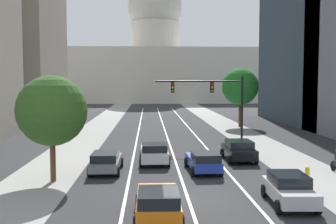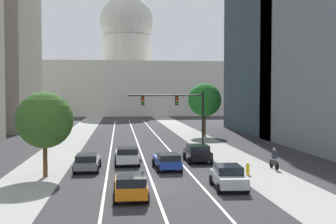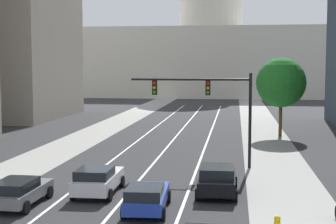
{
  "view_description": "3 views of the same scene",
  "coord_description": "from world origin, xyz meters",
  "views": [
    {
      "loc": [
        -1.95,
        -20.0,
        5.85
      ],
      "look_at": [
        0.09,
        23.04,
        2.64
      ],
      "focal_mm": 44.27,
      "sensor_mm": 36.0,
      "label": 1
    },
    {
      "loc": [
        -2.19,
        -27.89,
        6.04
      ],
      "look_at": [
        2.71,
        15.76,
        4.19
      ],
      "focal_mm": 46.53,
      "sensor_mm": 36.0,
      "label": 2
    },
    {
      "loc": [
        5.59,
        -16.72,
        6.77
      ],
      "look_at": [
        0.26,
        23.71,
        3.07
      ],
      "focal_mm": 54.89,
      "sensor_mm": 36.0,
      "label": 3
    }
  ],
  "objects": [
    {
      "name": "car_orange",
      "position": [
        -1.56,
        -2.99,
        0.78
      ],
      "size": [
        2.0,
        4.41,
        1.48
      ],
      "rotation": [
        0.0,
        0.0,
        1.57
      ],
      "color": "orange",
      "rests_on": "ground"
    },
    {
      "name": "street_tree_mid_left",
      "position": [
        -7.53,
        4.13,
        4.15
      ],
      "size": [
        4.1,
        4.1,
        6.21
      ],
      "color": "#51381E",
      "rests_on": "ground"
    },
    {
      "name": "car_silver",
      "position": [
        4.69,
        -1.04,
        0.78
      ],
      "size": [
        2.1,
        4.08,
        1.48
      ],
      "rotation": [
        0.0,
        0.0,
        1.52
      ],
      "color": "#B2B5BA",
      "rests_on": "ground"
    },
    {
      "name": "sidewalk_right",
      "position": [
        8.41,
        35.0,
        0.01
      ],
      "size": [
        4.32,
        130.0,
        0.01
      ],
      "primitive_type": "cube",
      "color": "gray",
      "rests_on": "ground"
    },
    {
      "name": "car_black",
      "position": [
        4.69,
        9.93,
        0.8
      ],
      "size": [
        2.13,
        4.25,
        1.52
      ],
      "rotation": [
        0.0,
        0.0,
        1.58
      ],
      "color": "black",
      "rests_on": "ground"
    },
    {
      "name": "fire_hydrant",
      "position": [
        7.27,
        3.31,
        0.46
      ],
      "size": [
        0.26,
        0.35,
        0.91
      ],
      "color": "yellow",
      "rests_on": "ground"
    },
    {
      "name": "capitol_building",
      "position": [
        0.0,
        99.1,
        10.98
      ],
      "size": [
        54.55,
        23.99,
        35.65
      ],
      "color": "beige",
      "rests_on": "ground"
    },
    {
      "name": "lane_stripe_right",
      "position": [
        3.13,
        25.0,
        0.01
      ],
      "size": [
        0.16,
        90.0,
        0.01
      ],
      "primitive_type": "cube",
      "color": "white",
      "rests_on": "ground"
    },
    {
      "name": "sidewalk_left",
      "position": [
        -8.41,
        35.0,
        0.01
      ],
      "size": [
        4.32,
        130.0,
        0.01
      ],
      "primitive_type": "cube",
      "color": "gray",
      "rests_on": "ground"
    },
    {
      "name": "street_tree_mid_right",
      "position": [
        9.85,
        32.81,
        5.16
      ],
      "size": [
        4.71,
        4.71,
        7.52
      ],
      "color": "#51381E",
      "rests_on": "ground"
    },
    {
      "name": "car_blue",
      "position": [
        1.57,
        6.18,
        0.73
      ],
      "size": [
        2.12,
        4.46,
        1.38
      ],
      "rotation": [
        0.0,
        0.0,
        1.62
      ],
      "color": "#1E389E",
      "rests_on": "ground"
    },
    {
      "name": "car_gray",
      "position": [
        -4.69,
        6.4,
        0.73
      ],
      "size": [
        1.99,
        4.31,
        1.36
      ],
      "rotation": [
        0.0,
        0.0,
        1.56
      ],
      "color": "slate",
      "rests_on": "ground"
    },
    {
      "name": "car_white",
      "position": [
        -1.56,
        9.16,
        0.78
      ],
      "size": [
        2.14,
        4.5,
        1.5
      ],
      "rotation": [
        0.0,
        0.0,
        1.59
      ],
      "color": "silver",
      "rests_on": "ground"
    },
    {
      "name": "lane_stripe_center",
      "position": [
        0.0,
        25.0,
        0.01
      ],
      "size": [
        0.16,
        90.0,
        0.01
      ],
      "primitive_type": "cube",
      "color": "white",
      "rests_on": "ground"
    },
    {
      "name": "ground_plane",
      "position": [
        0.0,
        40.0,
        0.0
      ],
      "size": [
        400.0,
        400.0,
        0.0
      ],
      "primitive_type": "plane",
      "color": "#2B2B2D"
    },
    {
      "name": "traffic_signal_mast",
      "position": [
        3.98,
        17.13,
        4.57
      ],
      "size": [
        8.01,
        0.39,
        6.29
      ],
      "color": "black",
      "rests_on": "ground"
    },
    {
      "name": "lane_stripe_left",
      "position": [
        -3.13,
        25.0,
        0.01
      ],
      "size": [
        0.16,
        90.0,
        0.01
      ],
      "primitive_type": "cube",
      "color": "white",
      "rests_on": "ground"
    }
  ]
}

